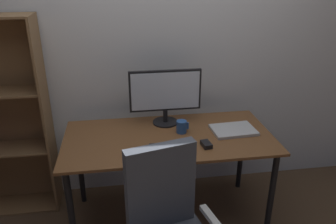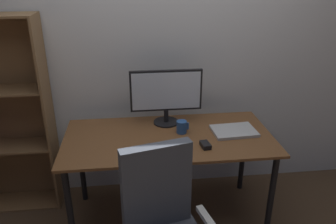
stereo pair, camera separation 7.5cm
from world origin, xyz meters
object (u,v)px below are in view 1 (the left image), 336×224
keyboard (171,147)px  laptop (233,130)px  monitor (165,94)px  desk (169,146)px  mouse (206,144)px  coffee_mug (182,127)px

keyboard → laptop: size_ratio=0.91×
monitor → laptop: monitor is taller
desk → laptop: (0.49, 0.01, 0.09)m
mouse → coffee_mug: (-0.13, 0.24, 0.03)m
keyboard → coffee_mug: bearing=64.8°
mouse → coffee_mug: 0.27m
coffee_mug → laptop: (0.39, -0.04, -0.04)m
monitor → mouse: bearing=-61.9°
monitor → keyboard: size_ratio=1.91×
coffee_mug → laptop: bearing=-5.9°
monitor → laptop: size_ratio=1.73×
monitor → laptop: bearing=-24.7°
coffee_mug → keyboard: bearing=-117.4°
keyboard → mouse: (0.25, -0.01, 0.01)m
mouse → keyboard: bearing=169.9°
desk → keyboard: (-0.01, -0.18, 0.09)m
monitor → coffee_mug: monitor is taller
keyboard → coffee_mug: (0.12, 0.23, 0.04)m
monitor → laptop: (0.49, -0.22, -0.24)m
desk → laptop: 0.50m
coffee_mug → laptop: size_ratio=0.29×
laptop → keyboard: bearing=-163.0°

